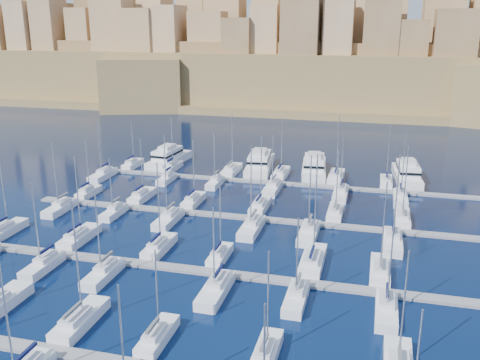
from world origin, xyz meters
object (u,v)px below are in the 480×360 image
(sailboat_4, at_px, (266,353))
(motor_yacht_c, at_px, (314,167))
(motor_yacht_a, at_px, (168,158))
(motor_yacht_b, at_px, (260,163))
(motor_yacht_d, at_px, (407,173))
(sailboat_2, at_px, (80,320))

(sailboat_4, xyz_separation_m, motor_yacht_c, (-3.91, 71.08, 1.01))
(sailboat_4, xyz_separation_m, motor_yacht_a, (-39.24, 70.45, 1.01))
(motor_yacht_a, height_order, motor_yacht_b, same)
(motor_yacht_d, bearing_deg, sailboat_4, -103.13)
(motor_yacht_b, bearing_deg, sailboat_2, -94.36)
(sailboat_2, xyz_separation_m, motor_yacht_c, (18.16, 70.32, 0.97))
(motor_yacht_d, bearing_deg, motor_yacht_c, 178.73)
(motor_yacht_a, bearing_deg, motor_yacht_b, 2.25)
(motor_yacht_b, bearing_deg, motor_yacht_c, -1.18)
(sailboat_2, distance_m, motor_yacht_b, 70.80)
(sailboat_2, relative_size, motor_yacht_b, 0.83)
(sailboat_4, distance_m, motor_yacht_c, 71.19)
(motor_yacht_a, bearing_deg, motor_yacht_c, 1.01)
(sailboat_2, relative_size, motor_yacht_c, 0.86)
(sailboat_4, bearing_deg, motor_yacht_c, 93.15)
(sailboat_2, bearing_deg, motor_yacht_d, 61.12)
(sailboat_2, distance_m, motor_yacht_d, 79.80)
(sailboat_2, distance_m, motor_yacht_a, 71.79)
(sailboat_4, distance_m, motor_yacht_d, 72.53)
(sailboat_2, height_order, motor_yacht_a, sailboat_2)
(motor_yacht_c, relative_size, motor_yacht_d, 1.06)
(sailboat_4, xyz_separation_m, motor_yacht_b, (-16.69, 71.34, 1.01))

